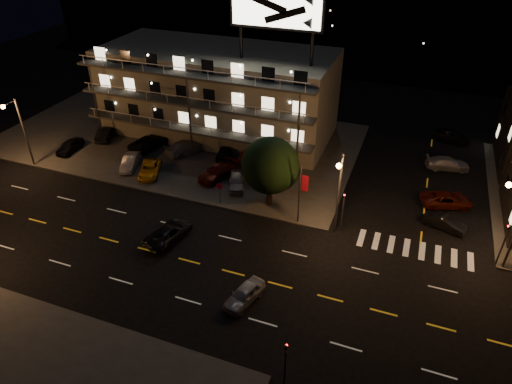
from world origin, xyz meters
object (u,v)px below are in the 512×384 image
(lot_car_2, at_px, (150,169))
(road_car_west, at_px, (169,232))
(tree, at_px, (270,167))
(lot_car_7, at_px, (186,147))
(side_car_0, at_px, (445,223))
(lot_car_4, at_px, (236,181))
(road_car_east, at_px, (244,294))

(lot_car_2, xyz_separation_m, road_car_west, (7.44, -8.96, -0.07))
(tree, distance_m, lot_car_7, 14.90)
(side_car_0, bearing_deg, lot_car_2, 110.04)
(lot_car_4, relative_size, road_car_west, 0.79)
(road_car_east, bearing_deg, lot_car_7, 143.69)
(tree, xyz_separation_m, road_car_west, (-6.61, -8.04, -3.70))
(tree, distance_m, lot_car_2, 14.54)
(tree, relative_size, road_car_west, 1.44)
(lot_car_7, bearing_deg, side_car_0, -164.24)
(lot_car_4, bearing_deg, road_car_west, -124.75)
(road_car_west, bearing_deg, lot_car_2, -40.18)
(tree, height_order, side_car_0, tree)
(lot_car_2, bearing_deg, road_car_west, -71.97)
(side_car_0, relative_size, road_car_east, 0.98)
(lot_car_7, bearing_deg, lot_car_2, 102.64)
(lot_car_2, distance_m, road_car_east, 21.33)
(lot_car_7, bearing_deg, lot_car_4, 174.90)
(side_car_0, xyz_separation_m, road_car_east, (-13.82, -14.78, 0.03))
(side_car_0, height_order, road_car_west, road_car_west)
(lot_car_2, bearing_deg, side_car_0, -19.32)
(lot_car_4, relative_size, road_car_east, 1.02)
(tree, relative_size, road_car_east, 1.85)
(lot_car_7, bearing_deg, road_car_east, 152.91)
(lot_car_2, distance_m, lot_car_7, 6.04)
(lot_car_7, bearing_deg, road_car_west, 137.39)
(lot_car_2, height_order, lot_car_7, lot_car_7)
(lot_car_4, bearing_deg, tree, -45.63)
(lot_car_2, relative_size, lot_car_4, 1.11)
(road_car_west, bearing_deg, side_car_0, -145.82)
(lot_car_2, relative_size, side_car_0, 1.16)
(lot_car_7, xyz_separation_m, side_car_0, (29.02, -4.66, -0.28))
(lot_car_7, relative_size, side_car_0, 1.38)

